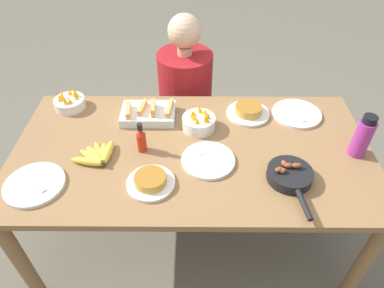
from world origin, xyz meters
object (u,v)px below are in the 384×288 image
at_px(banana_bunch, 98,156).
at_px(fruit_bowl_mango, 199,122).
at_px(skillet, 290,175).
at_px(frittata_plate_center, 151,181).
at_px(melon_tray, 148,113).
at_px(empty_plate_far_left, 297,114).
at_px(water_bottle, 363,137).
at_px(hot_sauce_bottle, 141,139).
at_px(empty_plate_near_front, 34,184).
at_px(fruit_bowl_citrus, 70,102).
at_px(empty_plate_far_right, 208,160).
at_px(frittata_plate_side, 248,111).
at_px(person_figure, 186,110).

height_order(banana_bunch, fruit_bowl_mango, fruit_bowl_mango).
xyz_separation_m(skillet, frittata_plate_center, (-0.62, -0.03, -0.01)).
xyz_separation_m(melon_tray, empty_plate_far_left, (0.82, 0.03, -0.02)).
bearing_deg(water_bottle, frittata_plate_center, -168.05).
distance_m(banana_bunch, hot_sauce_bottle, 0.22).
height_order(empty_plate_near_front, water_bottle, water_bottle).
bearing_deg(fruit_bowl_citrus, fruit_bowl_mango, -14.01).
bearing_deg(skillet, fruit_bowl_mango, -139.05).
bearing_deg(hot_sauce_bottle, empty_plate_far_right, -13.72).
bearing_deg(empty_plate_near_front, skillet, 2.15).
bearing_deg(banana_bunch, empty_plate_near_front, -144.95).
bearing_deg(empty_plate_near_front, hot_sauce_bottle, 27.65).
xyz_separation_m(melon_tray, water_bottle, (1.04, -0.28, 0.08)).
height_order(banana_bunch, frittata_plate_side, frittata_plate_side).
bearing_deg(empty_plate_far_left, frittata_plate_center, -145.81).
xyz_separation_m(melon_tray, fruit_bowl_mango, (0.28, -0.09, 0.01)).
relative_size(frittata_plate_center, empty_plate_far_right, 0.85).
distance_m(empty_plate_far_left, hot_sauce_bottle, 0.88).
xyz_separation_m(empty_plate_near_front, person_figure, (0.65, 0.94, -0.28)).
relative_size(frittata_plate_side, water_bottle, 1.06).
bearing_deg(banana_bunch, frittata_plate_side, 25.20).
bearing_deg(empty_plate_far_left, fruit_bowl_citrus, 177.16).
xyz_separation_m(melon_tray, skillet, (0.68, -0.46, -0.00)).
relative_size(banana_bunch, frittata_plate_side, 0.82).
height_order(frittata_plate_side, water_bottle, water_bottle).
xyz_separation_m(skillet, fruit_bowl_mango, (-0.40, 0.37, 0.01)).
xyz_separation_m(melon_tray, hot_sauce_bottle, (-0.00, -0.26, 0.04)).
distance_m(frittata_plate_center, fruit_bowl_citrus, 0.78).
bearing_deg(person_figure, hot_sauce_bottle, -105.43).
bearing_deg(water_bottle, empty_plate_near_front, -171.67).
relative_size(frittata_plate_side, hot_sauce_bottle, 1.47).
distance_m(empty_plate_near_front, water_bottle, 1.52).
relative_size(melon_tray, empty_plate_near_front, 1.09).
distance_m(skillet, person_figure, 1.07).
xyz_separation_m(empty_plate_far_left, empty_plate_far_right, (-0.51, -0.37, 0.00)).
bearing_deg(hot_sauce_bottle, empty_plate_near_front, -152.35).
relative_size(empty_plate_near_front, empty_plate_far_right, 1.04).
distance_m(empty_plate_far_right, fruit_bowl_citrus, 0.89).
bearing_deg(fruit_bowl_citrus, person_figure, 28.37).
xyz_separation_m(banana_bunch, frittata_plate_center, (0.27, -0.16, 0.00)).
xyz_separation_m(fruit_bowl_mango, water_bottle, (0.77, -0.19, 0.07)).
relative_size(frittata_plate_side, empty_plate_far_left, 0.88).
height_order(hot_sauce_bottle, person_figure, person_figure).
distance_m(empty_plate_near_front, empty_plate_far_right, 0.79).
height_order(frittata_plate_center, empty_plate_near_front, frittata_plate_center).
relative_size(frittata_plate_side, person_figure, 0.21).
relative_size(frittata_plate_center, empty_plate_far_left, 0.81).
xyz_separation_m(frittata_plate_center, fruit_bowl_mango, (0.22, 0.40, 0.02)).
xyz_separation_m(banana_bunch, empty_plate_far_left, (1.03, 0.36, -0.01)).
bearing_deg(melon_tray, frittata_plate_side, 3.31).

